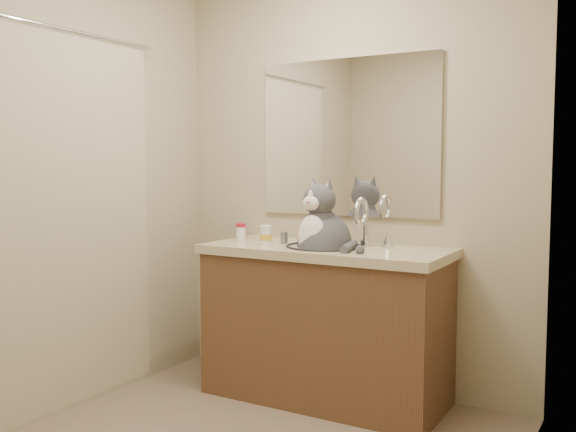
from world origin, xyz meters
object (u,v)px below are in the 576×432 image
object	(u,v)px
grey_canister	(284,238)
cat	(323,241)
pill_bottle_orange	(266,235)
pill_bottle_redcap	(241,231)

from	to	relation	value
grey_canister	cat	bearing A→B (deg)	-2.52
cat	pill_bottle_orange	world-z (taller)	cat
cat	pill_bottle_orange	distance (m)	0.33
cat	pill_bottle_redcap	bearing A→B (deg)	-172.35
cat	pill_bottle_orange	size ratio (longest dim) A/B	5.41
pill_bottle_orange	grey_canister	bearing A→B (deg)	59.23
cat	pill_bottle_redcap	xyz separation A→B (m)	(-0.57, 0.04, 0.02)
cat	pill_bottle_redcap	distance (m)	0.57
pill_bottle_redcap	grey_canister	bearing A→B (deg)	-5.05
cat	grey_canister	size ratio (longest dim) A/B	8.83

